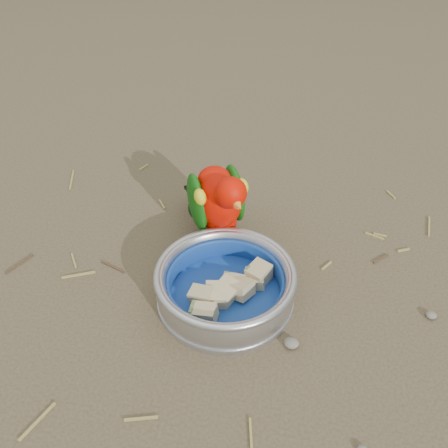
# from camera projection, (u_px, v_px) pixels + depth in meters

# --- Properties ---
(ground) EXTENTS (60.00, 60.00, 0.00)m
(ground) POSITION_uv_depth(u_px,v_px,m) (224.00, 346.00, 0.70)
(ground) COLOR brown
(food_bowl) EXTENTS (0.21, 0.21, 0.02)m
(food_bowl) POSITION_uv_depth(u_px,v_px,m) (225.00, 296.00, 0.77)
(food_bowl) COLOR #B2B2BA
(food_bowl) RESTS_ON ground
(bowl_wall) EXTENTS (0.21, 0.21, 0.04)m
(bowl_wall) POSITION_uv_depth(u_px,v_px,m) (225.00, 283.00, 0.75)
(bowl_wall) COLOR #B2B2BA
(bowl_wall) RESTS_ON food_bowl
(fruit_wedges) EXTENTS (0.13, 0.13, 0.03)m
(fruit_wedges) POSITION_uv_depth(u_px,v_px,m) (225.00, 286.00, 0.75)
(fruit_wedges) COLOR tan
(fruit_wedges) RESTS_ON food_bowl
(lory_parrot) EXTENTS (0.18, 0.21, 0.16)m
(lory_parrot) POSITION_uv_depth(u_px,v_px,m) (219.00, 207.00, 0.83)
(lory_parrot) COLOR #CE0D00
(lory_parrot) RESTS_ON ground
(ground_debris) EXTENTS (0.90, 0.80, 0.01)m
(ground_debris) POSITION_uv_depth(u_px,v_px,m) (196.00, 325.00, 0.73)
(ground_debris) COLOR #9B8946
(ground_debris) RESTS_ON ground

